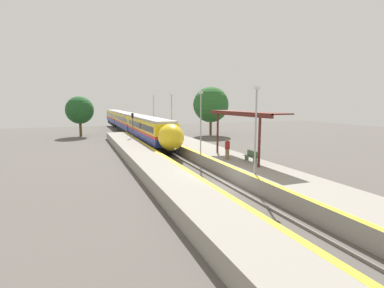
{
  "coord_description": "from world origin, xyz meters",
  "views": [
    {
      "loc": [
        -9.08,
        -18.62,
        5.97
      ],
      "look_at": [
        0.56,
        6.7,
        2.18
      ],
      "focal_mm": 28.0,
      "sensor_mm": 36.0,
      "label": 1
    }
  ],
  "objects_px": {
    "platform_bench": "(252,156)",
    "lamppost_far": "(172,114)",
    "lamppost_farthest": "(154,112)",
    "lamppost_near": "(256,125)",
    "railway_signal": "(133,125)",
    "lamppost_mid": "(201,118)",
    "person_waiting": "(227,149)",
    "train": "(128,122)"
  },
  "relations": [
    {
      "from": "platform_bench",
      "to": "lamppost_far",
      "type": "bearing_deg",
      "value": 97.39
    },
    {
      "from": "platform_bench",
      "to": "person_waiting",
      "type": "relative_size",
      "value": 0.95
    },
    {
      "from": "train",
      "to": "person_waiting",
      "type": "height_order",
      "value": "train"
    },
    {
      "from": "lamppost_near",
      "to": "lamppost_far",
      "type": "relative_size",
      "value": 1.0
    },
    {
      "from": "lamppost_near",
      "to": "lamppost_far",
      "type": "bearing_deg",
      "value": 90.0
    },
    {
      "from": "platform_bench",
      "to": "railway_signal",
      "type": "xyz_separation_m",
      "value": [
        -6.26,
        21.04,
        1.2
      ]
    },
    {
      "from": "train",
      "to": "lamppost_far",
      "type": "height_order",
      "value": "lamppost_far"
    },
    {
      "from": "lamppost_mid",
      "to": "lamppost_far",
      "type": "distance_m",
      "value": 9.83
    },
    {
      "from": "lamppost_far",
      "to": "lamppost_farthest",
      "type": "relative_size",
      "value": 1.0
    },
    {
      "from": "train",
      "to": "lamppost_farthest",
      "type": "distance_m",
      "value": 12.0
    },
    {
      "from": "person_waiting",
      "to": "railway_signal",
      "type": "xyz_separation_m",
      "value": [
        -4.79,
        19.45,
        0.73
      ]
    },
    {
      "from": "lamppost_mid",
      "to": "lamppost_far",
      "type": "xyz_separation_m",
      "value": [
        0.0,
        9.83,
        0.0
      ]
    },
    {
      "from": "train",
      "to": "lamppost_mid",
      "type": "bearing_deg",
      "value": -85.87
    },
    {
      "from": "platform_bench",
      "to": "lamppost_far",
      "type": "xyz_separation_m",
      "value": [
        -2.07,
        15.98,
        2.92
      ]
    },
    {
      "from": "train",
      "to": "platform_bench",
      "type": "distance_m",
      "value": 37.65
    },
    {
      "from": "lamppost_near",
      "to": "lamppost_farthest",
      "type": "relative_size",
      "value": 1.0
    },
    {
      "from": "train",
      "to": "person_waiting",
      "type": "distance_m",
      "value": 35.92
    },
    {
      "from": "lamppost_near",
      "to": "lamppost_mid",
      "type": "xyz_separation_m",
      "value": [
        0.0,
        9.83,
        0.0
      ]
    },
    {
      "from": "train",
      "to": "railway_signal",
      "type": "xyz_separation_m",
      "value": [
        -1.93,
        -16.35,
        0.49
      ]
    },
    {
      "from": "lamppost_mid",
      "to": "person_waiting",
      "type": "bearing_deg",
      "value": -82.36
    },
    {
      "from": "platform_bench",
      "to": "lamppost_mid",
      "type": "height_order",
      "value": "lamppost_mid"
    },
    {
      "from": "person_waiting",
      "to": "lamppost_near",
      "type": "distance_m",
      "value": 5.84
    },
    {
      "from": "person_waiting",
      "to": "lamppost_far",
      "type": "relative_size",
      "value": 0.3
    },
    {
      "from": "lamppost_far",
      "to": "lamppost_farthest",
      "type": "xyz_separation_m",
      "value": [
        0.0,
        9.83,
        0.0
      ]
    },
    {
      "from": "train",
      "to": "lamppost_far",
      "type": "relative_size",
      "value": 10.11
    },
    {
      "from": "platform_bench",
      "to": "person_waiting",
      "type": "height_order",
      "value": "person_waiting"
    },
    {
      "from": "railway_signal",
      "to": "train",
      "type": "bearing_deg",
      "value": 83.28
    },
    {
      "from": "platform_bench",
      "to": "railway_signal",
      "type": "distance_m",
      "value": 21.99
    },
    {
      "from": "lamppost_far",
      "to": "railway_signal",
      "type": "bearing_deg",
      "value": 129.59
    },
    {
      "from": "lamppost_near",
      "to": "lamppost_farthest",
      "type": "bearing_deg",
      "value": 90.0
    },
    {
      "from": "platform_bench",
      "to": "lamppost_farthest",
      "type": "bearing_deg",
      "value": 94.59
    },
    {
      "from": "lamppost_farthest",
      "to": "lamppost_near",
      "type": "bearing_deg",
      "value": -90.0
    },
    {
      "from": "lamppost_near",
      "to": "lamppost_farthest",
      "type": "distance_m",
      "value": 29.5
    },
    {
      "from": "lamppost_mid",
      "to": "lamppost_farthest",
      "type": "distance_m",
      "value": 19.67
    },
    {
      "from": "train",
      "to": "lamppost_near",
      "type": "distance_m",
      "value": 41.2
    },
    {
      "from": "lamppost_near",
      "to": "lamppost_farthest",
      "type": "xyz_separation_m",
      "value": [
        0.0,
        29.5,
        0.0
      ]
    },
    {
      "from": "person_waiting",
      "to": "lamppost_far",
      "type": "distance_m",
      "value": 14.61
    },
    {
      "from": "lamppost_mid",
      "to": "railway_signal",
      "type": "bearing_deg",
      "value": 105.69
    },
    {
      "from": "platform_bench",
      "to": "railway_signal",
      "type": "height_order",
      "value": "railway_signal"
    },
    {
      "from": "lamppost_near",
      "to": "platform_bench",
      "type": "bearing_deg",
      "value": 60.62
    },
    {
      "from": "railway_signal",
      "to": "lamppost_near",
      "type": "distance_m",
      "value": 25.14
    },
    {
      "from": "train",
      "to": "lamppost_mid",
      "type": "relative_size",
      "value": 10.11
    }
  ]
}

